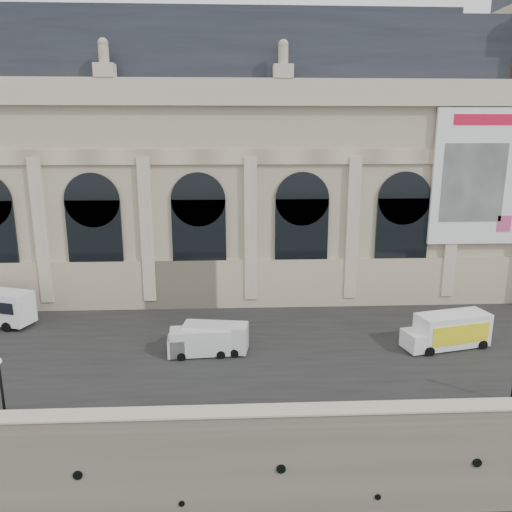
{
  "coord_description": "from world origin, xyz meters",
  "views": [
    {
      "loc": [
        -0.74,
        -25.87,
        23.09
      ],
      "look_at": [
        1.54,
        22.0,
        11.34
      ],
      "focal_mm": 35.0,
      "sensor_mm": 36.0,
      "label": 1
    }
  ],
  "objects_px": {
    "van_b": "(197,342)",
    "lamp_left": "(2,391)",
    "van_c": "(211,338)",
    "box_truck": "(448,331)"
  },
  "relations": [
    {
      "from": "box_truck",
      "to": "lamp_left",
      "type": "xyz_separation_m",
      "value": [
        -31.43,
        -9.46,
        0.67
      ]
    },
    {
      "from": "box_truck",
      "to": "lamp_left",
      "type": "height_order",
      "value": "lamp_left"
    },
    {
      "from": "van_c",
      "to": "box_truck",
      "type": "xyz_separation_m",
      "value": [
        19.27,
        -0.09,
        0.24
      ]
    },
    {
      "from": "van_b",
      "to": "van_c",
      "type": "height_order",
      "value": "van_c"
    },
    {
      "from": "van_c",
      "to": "lamp_left",
      "type": "relative_size",
      "value": 1.31
    },
    {
      "from": "van_b",
      "to": "box_truck",
      "type": "height_order",
      "value": "box_truck"
    },
    {
      "from": "van_c",
      "to": "lamp_left",
      "type": "distance_m",
      "value": 15.49
    },
    {
      "from": "van_c",
      "to": "lamp_left",
      "type": "xyz_separation_m",
      "value": [
        -12.17,
        -9.54,
        0.91
      ]
    },
    {
      "from": "van_b",
      "to": "van_c",
      "type": "distance_m",
      "value": 1.29
    },
    {
      "from": "van_b",
      "to": "lamp_left",
      "type": "xyz_separation_m",
      "value": [
        -11.03,
        -8.93,
        0.99
      ]
    }
  ]
}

